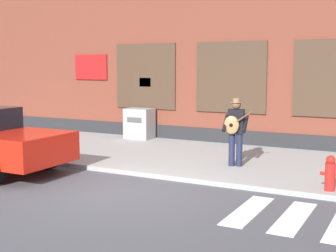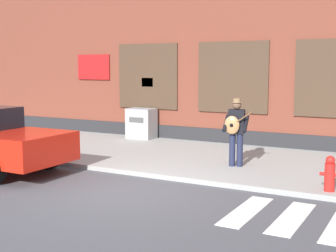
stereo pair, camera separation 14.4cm
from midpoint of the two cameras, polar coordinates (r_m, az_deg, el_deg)
ground_plane at (r=9.56m, az=-5.93°, el=-8.05°), size 160.00×160.00×0.00m
sidewalk at (r=12.72m, az=3.43°, el=-3.92°), size 28.00×4.82×0.11m
building_backdrop at (r=16.72m, az=10.01°, el=14.08°), size 28.00×4.06×9.09m
busker at (r=11.36m, az=7.84°, el=-0.25°), size 0.76×0.60×1.65m
utility_box at (r=15.77m, az=-3.78°, el=0.31°), size 0.90×0.65×1.01m
fire_hydrant at (r=9.64m, az=18.76°, el=-5.48°), size 0.38×0.20×0.70m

